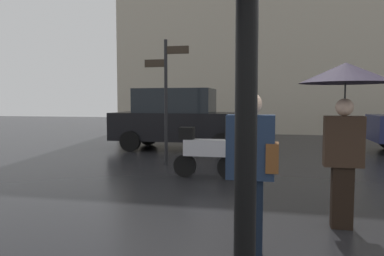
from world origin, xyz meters
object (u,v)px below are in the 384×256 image
object	(u,v)px
street_signpost	(166,89)
pedestrian_with_bag	(252,165)
parked_scooter	(204,150)
pedestrian_with_umbrella	(345,94)
parked_car_right	(180,119)

from	to	relation	value
street_signpost	pedestrian_with_bag	bearing A→B (deg)	-64.90
pedestrian_with_bag	parked_scooter	size ratio (longest dim) A/B	1.20
pedestrian_with_bag	street_signpost	xyz separation A→B (m)	(-2.29, 4.88, 0.89)
pedestrian_with_bag	street_signpost	size ratio (longest dim) A/B	0.54
pedestrian_with_umbrella	pedestrian_with_bag	distance (m)	1.63
parked_car_right	street_signpost	distance (m)	2.97
parked_scooter	street_signpost	size ratio (longest dim) A/B	0.45
pedestrian_with_bag	parked_car_right	bearing A→B (deg)	38.58
pedestrian_with_bag	street_signpost	world-z (taller)	street_signpost
pedestrian_with_umbrella	parked_car_right	distance (m)	7.63
parked_scooter	parked_car_right	xyz separation A→B (m)	(-1.54, 4.14, 0.41)
pedestrian_with_umbrella	street_signpost	size ratio (longest dim) A/B	0.67
street_signpost	parked_car_right	bearing A→B (deg)	97.45
parked_scooter	street_signpost	world-z (taller)	street_signpost
pedestrian_with_umbrella	parked_car_right	bearing A→B (deg)	-123.23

